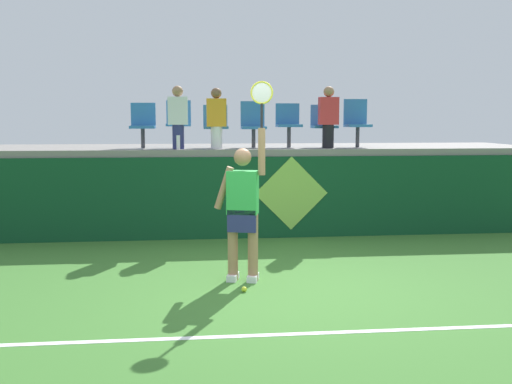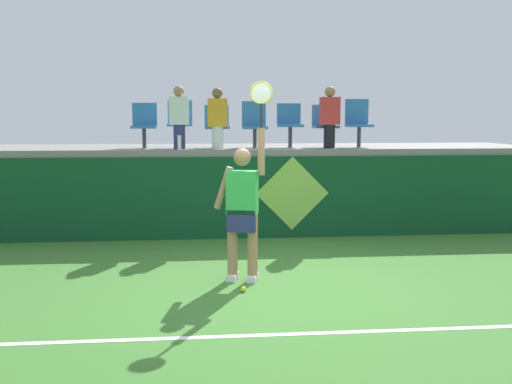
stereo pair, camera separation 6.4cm
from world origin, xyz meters
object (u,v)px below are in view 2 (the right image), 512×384
object	(u,v)px
stadium_chair_3	(254,123)
stadium_chair_4	(290,122)
spectator_1	(330,116)
stadium_chair_0	(144,123)
spectator_0	(218,117)
water_bottle	(179,142)
spectator_2	(179,116)
stadium_chair_5	(325,123)
stadium_chair_1	(180,121)
tennis_ball	(243,289)
stadium_chair_6	(358,121)
stadium_chair_2	(217,124)
tennis_player	(243,207)

from	to	relation	value
stadium_chair_3	stadium_chair_4	size ratio (longest dim) A/B	1.05
stadium_chair_3	spectator_1	size ratio (longest dim) A/B	0.77
stadium_chair_0	spectator_0	size ratio (longest dim) A/B	0.77
water_bottle	spectator_2	distance (m)	0.46
spectator_1	spectator_2	xyz separation A→B (m)	(-2.66, -0.06, -0.00)
stadium_chair_4	spectator_2	xyz separation A→B (m)	(-2.00, -0.45, 0.11)
stadium_chair_4	spectator_1	world-z (taller)	spectator_1
stadium_chair_5	stadium_chair_1	bearing A→B (deg)	179.94
stadium_chair_0	spectator_1	xyz separation A→B (m)	(3.29, -0.40, 0.12)
tennis_ball	spectator_0	size ratio (longest dim) A/B	0.06
stadium_chair_0	stadium_chair_1	distance (m)	0.64
stadium_chair_4	stadium_chair_1	bearing A→B (deg)	179.90
stadium_chair_5	spectator_1	xyz separation A→B (m)	(0.00, -0.39, 0.13)
tennis_ball	stadium_chair_3	world-z (taller)	stadium_chair_3
tennis_ball	stadium_chair_4	distance (m)	4.58
stadium_chair_3	stadium_chair_4	xyz separation A→B (m)	(0.65, -0.01, 0.01)
stadium_chair_3	stadium_chair_6	xyz separation A→B (m)	(1.94, 0.00, 0.03)
stadium_chair_6	spectator_1	xyz separation A→B (m)	(-0.63, -0.40, 0.08)
spectator_1	spectator_2	distance (m)	2.66
tennis_ball	stadium_chair_1	size ratio (longest dim) A/B	0.08
stadium_chair_6	stadium_chair_2	bearing A→B (deg)	-179.81
stadium_chair_5	spectator_1	bearing A→B (deg)	-90.00
water_bottle	stadium_chair_0	bearing A→B (deg)	136.98
tennis_player	water_bottle	world-z (taller)	tennis_player
water_bottle	stadium_chair_0	size ratio (longest dim) A/B	0.30
tennis_ball	spectator_1	distance (m)	4.52
stadium_chair_4	spectator_0	bearing A→B (deg)	-162.68
stadium_chair_1	spectator_1	bearing A→B (deg)	-8.51
tennis_player	spectator_1	size ratio (longest dim) A/B	2.29
stadium_chair_0	tennis_ball	bearing A→B (deg)	-69.67
tennis_player	spectator_1	xyz separation A→B (m)	(1.78, 3.08, 1.15)
stadium_chair_3	stadium_chair_4	world-z (taller)	stadium_chair_3
water_bottle	stadium_chair_2	xyz separation A→B (m)	(0.66, 0.59, 0.31)
stadium_chair_0	stadium_chair_1	bearing A→B (deg)	-0.01
stadium_chair_5	spectator_2	bearing A→B (deg)	-170.34
stadium_chair_0	spectator_1	distance (m)	3.32
tennis_player	stadium_chair_4	world-z (taller)	tennis_player
stadium_chair_3	spectator_2	xyz separation A→B (m)	(-1.35, -0.46, 0.11)
stadium_chair_6	spectator_0	size ratio (longest dim) A/B	0.84
tennis_player	stadium_chair_1	world-z (taller)	tennis_player
water_bottle	stadium_chair_4	size ratio (longest dim) A/B	0.30
stadium_chair_1	tennis_player	bearing A→B (deg)	-75.87
stadium_chair_3	stadium_chair_5	xyz separation A→B (m)	(1.31, -0.01, -0.01)
stadium_chair_4	spectator_1	size ratio (longest dim) A/B	0.74
stadium_chair_4	stadium_chair_6	world-z (taller)	stadium_chair_6
stadium_chair_3	spectator_2	size ratio (longest dim) A/B	0.78
stadium_chair_6	spectator_2	xyz separation A→B (m)	(-3.29, -0.46, 0.08)
stadium_chair_3	stadium_chair_4	bearing A→B (deg)	-0.77
stadium_chair_2	spectator_1	bearing A→B (deg)	-11.21
stadium_chair_4	stadium_chair_6	size ratio (longest dim) A/B	0.91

